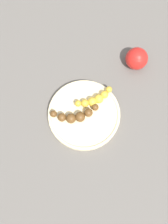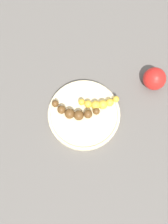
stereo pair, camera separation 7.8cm
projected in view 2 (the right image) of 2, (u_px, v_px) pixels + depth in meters
ground_plane at (84, 115)px, 0.82m from camera, size 2.40×2.40×0.00m
fruit_bowl at (84, 114)px, 0.81m from camera, size 0.22×0.22×0.02m
banana_overripe at (75, 112)px, 0.78m from camera, size 0.15×0.07×0.03m
banana_spotted at (99, 104)px, 0.79m from camera, size 0.11×0.07×0.03m
apple_red at (154, 79)px, 0.81m from camera, size 0.07×0.07×0.07m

